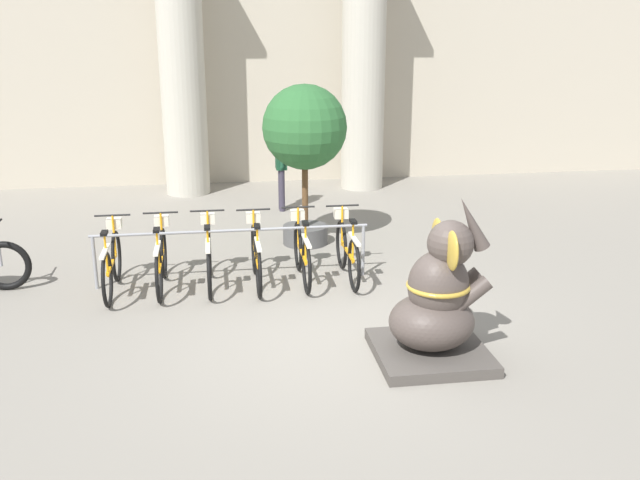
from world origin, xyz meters
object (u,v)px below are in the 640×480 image
bicycle_4 (302,252)px  person_pedestrian (281,160)px  bicycle_1 (161,259)px  bicycle_5 (347,250)px  elephant_statue (437,304)px  bicycle_2 (209,257)px  bicycle_3 (256,255)px  bicycle_0 (112,263)px  potted_tree (305,134)px

bicycle_4 → person_pedestrian: person_pedestrian is taller
bicycle_1 → person_pedestrian: (2.04, 4.01, 0.58)m
bicycle_5 → elephant_statue: (0.48, -2.61, 0.20)m
bicycle_2 → bicycle_3: bearing=-3.2°
bicycle_3 → elephant_statue: bearing=-55.4°
elephant_statue → person_pedestrian: bearing=98.8°
bicycle_0 → person_pedestrian: (2.68, 4.05, 0.58)m
bicycle_3 → bicycle_4: (0.64, 0.05, 0.00)m
bicycle_0 → person_pedestrian: person_pedestrian is taller
bicycle_3 → bicycle_1: bearing=179.1°
bicycle_0 → bicycle_2: 1.29m
bicycle_3 → person_pedestrian: size_ratio=1.01×
bicycle_1 → bicycle_5: (2.58, 0.02, 0.00)m
bicycle_3 → potted_tree: potted_tree is taller
bicycle_4 → elephant_statue: (1.13, -2.62, 0.20)m
bicycle_5 → bicycle_1: bearing=-179.5°
bicycle_2 → bicycle_4: 1.29m
bicycle_1 → bicycle_2: 0.64m
bicycle_1 → person_pedestrian: 4.53m
bicycle_3 → bicycle_5: size_ratio=1.00×
bicycle_5 → person_pedestrian: 4.06m
bicycle_5 → bicycle_0: bearing=-178.9°
bicycle_2 → person_pedestrian: person_pedestrian is taller
bicycle_1 → bicycle_5: same height
bicycle_1 → bicycle_4: same height
bicycle_0 → person_pedestrian: size_ratio=1.01×
bicycle_0 → bicycle_4: (2.58, 0.07, 0.00)m
bicycle_0 → bicycle_5: (3.22, 0.06, 0.00)m
bicycle_3 → bicycle_0: bearing=-179.3°
bicycle_3 → elephant_statue: size_ratio=0.93×
bicycle_5 → person_pedestrian: bearing=97.7°
bicycle_1 → elephant_statue: elephant_statue is taller
bicycle_2 → bicycle_1: bearing=-178.6°
elephant_statue → potted_tree: (-0.85, 4.36, 1.19)m
bicycle_3 → potted_tree: (0.92, 1.79, 1.39)m
bicycle_4 → bicycle_5: (0.64, -0.01, 0.00)m
person_pedestrian → potted_tree: 2.38m
bicycle_1 → elephant_statue: bearing=-40.2°
elephant_statue → bicycle_4: bearing=113.3°
bicycle_2 → bicycle_4: size_ratio=1.00×
bicycle_0 → bicycle_2: (1.29, 0.06, 0.00)m
potted_tree → bicycle_1: bearing=-141.2°
elephant_statue → bicycle_2: bearing=132.9°
person_pedestrian → potted_tree: potted_tree is taller
bicycle_5 → bicycle_3: bearing=-178.2°
bicycle_1 → elephant_statue: (3.06, -2.59, 0.20)m
person_pedestrian → bicycle_1: bearing=-116.9°
bicycle_1 → potted_tree: 3.15m
bicycle_5 → bicycle_2: bearing=-179.8°
bicycle_1 → bicycle_4: bearing=0.9°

